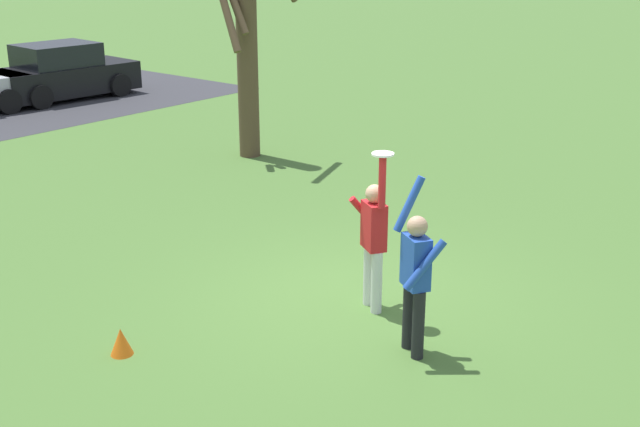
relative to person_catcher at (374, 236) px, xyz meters
name	(u,v)px	position (x,y,z in m)	size (l,w,h in m)	color
ground_plane	(356,298)	(0.09, 0.33, -0.98)	(120.00, 120.00, 0.00)	#4C7533
person_catcher	(374,236)	(0.00, 0.00, 0.00)	(0.53, 0.59, 2.08)	silver
person_defender	(415,273)	(-0.66, -1.03, 0.00)	(0.62, 0.66, 2.04)	black
frisbee_disc	(383,154)	(-0.12, -0.19, 1.11)	(0.27, 0.27, 0.02)	white
parked_car_black	(62,73)	(5.76, 15.09, -0.25)	(4.21, 2.25, 1.59)	black
bare_tree_tall	(246,35)	(4.47, 6.42, 1.58)	(1.54, 1.55, 4.92)	brown
field_cone_orange	(121,342)	(-2.78, 1.51, -0.82)	(0.26, 0.26, 0.32)	orange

